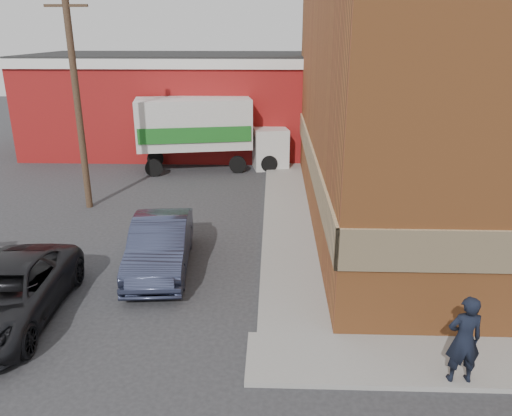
% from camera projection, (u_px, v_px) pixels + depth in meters
% --- Properties ---
extents(ground, '(90.00, 90.00, 0.00)m').
position_uv_depth(ground, '(270.00, 337.00, 11.81)').
color(ground, '#28282B').
rests_on(ground, ground).
extents(brick_building, '(14.25, 18.25, 9.36)m').
position_uv_depth(brick_building, '(503.00, 93.00, 18.43)').
color(brick_building, '#A15829').
rests_on(brick_building, ground).
extents(sidewalk_west, '(1.80, 18.00, 0.12)m').
position_uv_depth(sidewalk_west, '(286.00, 208.00, 20.25)').
color(sidewalk_west, gray).
rests_on(sidewalk_west, ground).
extents(warehouse, '(16.30, 8.30, 5.60)m').
position_uv_depth(warehouse, '(173.00, 102.00, 29.90)').
color(warehouse, maroon).
rests_on(warehouse, ground).
extents(utility_pole, '(2.00, 0.26, 9.00)m').
position_uv_depth(utility_pole, '(76.00, 89.00, 18.94)').
color(utility_pole, '#4D3826').
rests_on(utility_pole, ground).
extents(man, '(0.72, 0.49, 1.92)m').
position_uv_depth(man, '(464.00, 340.00, 9.86)').
color(man, black).
rests_on(man, sidewalk_south).
extents(sedan, '(2.08, 4.87, 1.56)m').
position_uv_depth(sedan, '(160.00, 245.00, 14.97)').
color(sedan, '#2E334D').
rests_on(sedan, ground).
extents(suv_a, '(2.63, 5.31, 1.45)m').
position_uv_depth(suv_a, '(6.00, 295.00, 12.26)').
color(suv_a, black).
rests_on(suv_a, ground).
extents(box_truck, '(7.70, 3.53, 3.66)m').
position_uv_depth(box_truck, '(208.00, 129.00, 25.45)').
color(box_truck, silver).
rests_on(box_truck, ground).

